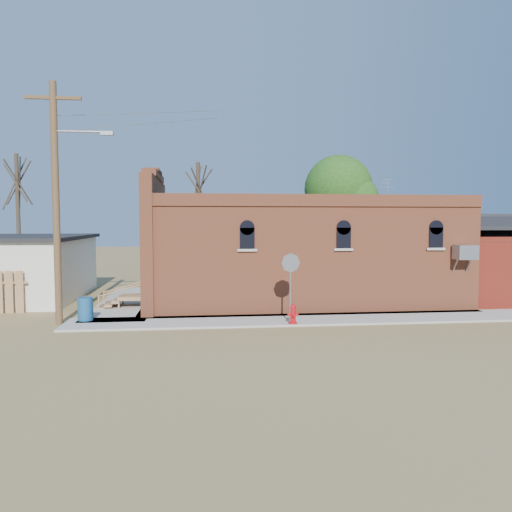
{
  "coord_description": "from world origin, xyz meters",
  "views": [
    {
      "loc": [
        -2.86,
        -18.09,
        3.89
      ],
      "look_at": [
        -0.51,
        3.1,
        2.4
      ],
      "focal_mm": 35.0,
      "sensor_mm": 36.0,
      "label": 1
    }
  ],
  "objects": [
    {
      "name": "ground",
      "position": [
        0.0,
        0.0,
        0.0
      ],
      "size": [
        120.0,
        120.0,
        0.0
      ],
      "primitive_type": "plane",
      "color": "olive",
      "rests_on": "ground"
    },
    {
      "name": "sidewalk_south",
      "position": [
        1.5,
        0.9,
        0.04
      ],
      "size": [
        19.0,
        2.2,
        0.08
      ],
      "primitive_type": "cube",
      "color": "#9E9991",
      "rests_on": "ground"
    },
    {
      "name": "sidewalk_west",
      "position": [
        -6.3,
        6.0,
        0.04
      ],
      "size": [
        2.6,
        10.0,
        0.08
      ],
      "primitive_type": "cube",
      "color": "#9E9991",
      "rests_on": "ground"
    },
    {
      "name": "brick_bar",
      "position": [
        1.64,
        5.49,
        2.34
      ],
      "size": [
        16.4,
        7.97,
        6.3
      ],
      "color": "#B35936",
      "rests_on": "ground"
    },
    {
      "name": "red_shed",
      "position": [
        11.5,
        5.5,
        2.27
      ],
      "size": [
        5.4,
        6.4,
        4.3
      ],
      "color": "#601C10",
      "rests_on": "ground"
    },
    {
      "name": "utility_pole",
      "position": [
        -8.14,
        1.2,
        4.77
      ],
      "size": [
        3.12,
        0.26,
        9.0
      ],
      "color": "#513420",
      "rests_on": "ground"
    },
    {
      "name": "tree_bare_near",
      "position": [
        -3.0,
        13.0,
        5.96
      ],
      "size": [
        2.8,
        2.8,
        7.65
      ],
      "color": "#493F2A",
      "rests_on": "ground"
    },
    {
      "name": "tree_bare_far",
      "position": [
        -14.0,
        14.0,
        6.36
      ],
      "size": [
        2.8,
        2.8,
        8.16
      ],
      "color": "#493F2A",
      "rests_on": "ground"
    },
    {
      "name": "tree_leafy",
      "position": [
        6.0,
        13.5,
        5.93
      ],
      "size": [
        4.4,
        4.4,
        8.15
      ],
      "color": "#493F2A",
      "rests_on": "ground"
    },
    {
      "name": "fire_hydrant",
      "position": [
        0.52,
        -0.0,
        0.44
      ],
      "size": [
        0.4,
        0.37,
        0.73
      ],
      "rotation": [
        0.0,
        0.0,
        0.03
      ],
      "color": "#B50A11",
      "rests_on": "sidewalk_south"
    },
    {
      "name": "stop_sign",
      "position": [
        0.42,
        0.0,
        2.11
      ],
      "size": [
        0.72,
        0.16,
        2.64
      ],
      "rotation": [
        0.0,
        0.0,
        -0.28
      ],
      "color": "gray",
      "rests_on": "sidewalk_south"
    },
    {
      "name": "trash_barrel",
      "position": [
        -7.3,
        1.5,
        0.52
      ],
      "size": [
        0.73,
        0.73,
        0.88
      ],
      "primitive_type": "cylinder",
      "rotation": [
        0.0,
        0.0,
        0.32
      ],
      "color": "navy",
      "rests_on": "sidewalk_west"
    }
  ]
}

